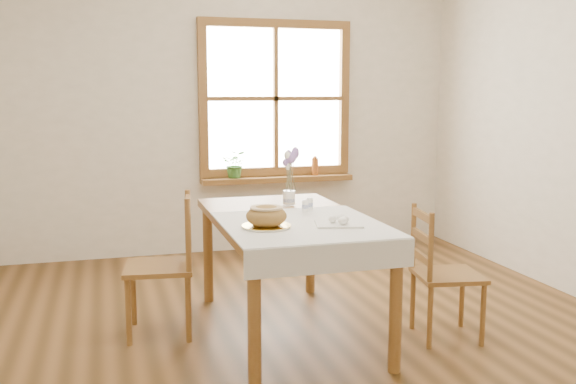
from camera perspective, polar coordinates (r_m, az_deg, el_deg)
The scene contains 18 objects.
ground at distance 3.93m, azimuth 1.25°, elevation -13.75°, with size 5.00×5.00×0.00m, color brown.
room_walls at distance 3.63m, azimuth 1.34°, elevation 11.97°, with size 4.60×5.10×2.65m.
window at distance 6.14m, azimuth -1.13°, elevation 8.30°, with size 1.46×0.08×1.46m.
window_sill at distance 6.12m, azimuth -0.94°, elevation 1.17°, with size 1.46×0.20×0.05m.
dining_table at distance 4.00m, azimuth 0.00°, elevation -3.33°, with size 0.90×1.60×0.75m.
table_linen at distance 3.70m, azimuth 1.31°, elevation -2.92°, with size 0.91×0.99×0.01m, color white.
chair_left at distance 4.11m, azimuth -11.42°, elevation -6.37°, with size 0.41×0.43×0.89m, color brown, non-canonical shape.
chair_right at distance 4.09m, azimuth 14.03°, elevation -7.00°, with size 0.38×0.40×0.82m, color brown, non-canonical shape.
bread_plate at distance 3.59m, azimuth -1.93°, elevation -3.08°, with size 0.27×0.27×0.01m, color white.
bread_loaf at distance 3.58m, azimuth -1.94°, elevation -1.98°, with size 0.23×0.23×0.13m, color #A37839.
egg_napkin at distance 3.68m, azimuth 4.51°, elevation -2.83°, with size 0.26×0.22×0.01m, color white.
eggs at distance 3.67m, azimuth 4.52°, elevation -2.40°, with size 0.20×0.18×0.04m, color white, non-canonical shape.
salt_shaker at distance 4.07m, azimuth 1.54°, elevation -1.19°, with size 0.04×0.04×0.08m, color white.
pepper_shaker at distance 4.12m, azimuth 1.94°, elevation -1.03°, with size 0.04×0.04×0.08m, color white.
flower_vase at distance 4.34m, azimuth 0.08°, elevation -0.60°, with size 0.08×0.08×0.09m, color white.
lavender_bouquet at distance 4.32m, azimuth 0.08°, elevation 1.81°, with size 0.15×0.15×0.28m, color #8662AD, non-canonical shape.
potted_plant at distance 6.02m, azimuth -4.70°, elevation 2.21°, with size 0.23×0.26×0.20m, color #3A732E.
amber_bottle at distance 6.22m, azimuth 2.41°, elevation 2.38°, with size 0.07×0.07×0.19m, color #B35C21.
Camera 1 is at (-1.08, -3.46, 1.51)m, focal length 40.00 mm.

